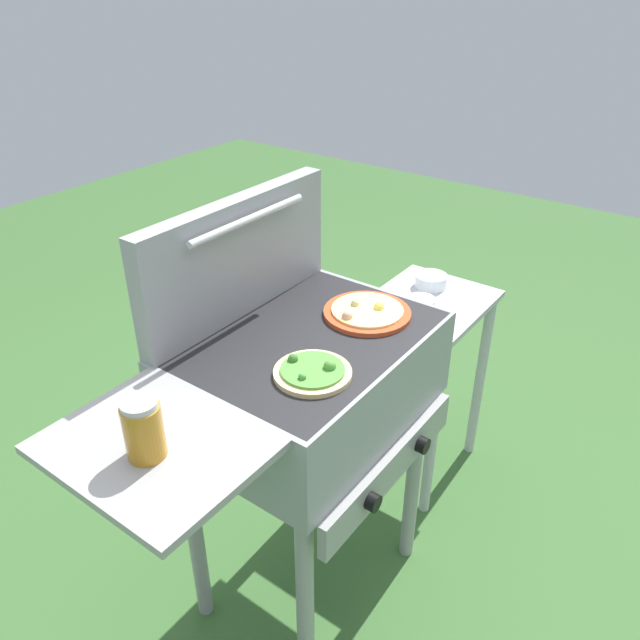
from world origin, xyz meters
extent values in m
plane|color=#38602D|center=(0.00, 0.00, 0.00)|extent=(8.00, 8.00, 0.00)
cube|color=gray|center=(0.00, 0.00, 0.78)|extent=(0.64, 0.48, 0.24)
cube|color=black|center=(0.00, 0.00, 0.90)|extent=(0.61, 0.46, 0.01)
cube|color=gray|center=(-0.48, 0.00, 0.89)|extent=(0.32, 0.41, 0.02)
cube|color=gray|center=(-0.48, 0.00, 0.78)|extent=(0.02, 0.02, 0.24)
cube|color=gray|center=(0.00, -0.25, 0.61)|extent=(0.58, 0.02, 0.10)
cylinder|color=black|center=(-0.12, -0.28, 0.61)|extent=(0.04, 0.02, 0.04)
cylinder|color=black|center=(0.12, -0.28, 0.61)|extent=(0.04, 0.02, 0.04)
cylinder|color=gray|center=(-0.27, -0.19, 0.33)|extent=(0.04, 0.04, 0.66)
cylinder|color=gray|center=(0.27, -0.19, 0.33)|extent=(0.04, 0.04, 0.66)
cylinder|color=gray|center=(-0.27, 0.19, 0.33)|extent=(0.04, 0.04, 0.66)
cylinder|color=gray|center=(0.27, 0.19, 0.33)|extent=(0.04, 0.04, 0.66)
cube|color=gray|center=(0.00, 0.21, 1.05)|extent=(0.63, 0.05, 0.30)
cylinder|color=#B7B7BC|center=(0.00, 0.17, 1.16)|extent=(0.38, 0.02, 0.02)
cylinder|color=#E0C17F|center=(-0.13, -0.11, 0.91)|extent=(0.17, 0.17, 0.01)
cylinder|color=#4C8C38|center=(-0.13, -0.11, 0.92)|extent=(0.14, 0.14, 0.01)
sphere|color=#4D9536|center=(-0.10, -0.14, 0.92)|extent=(0.03, 0.03, 0.03)
sphere|color=#4A983C|center=(-0.17, -0.11, 0.92)|extent=(0.02, 0.02, 0.02)
sphere|color=#3A772C|center=(-0.13, -0.05, 0.92)|extent=(0.02, 0.02, 0.02)
cylinder|color=#C64723|center=(0.17, -0.06, 0.91)|extent=(0.22, 0.22, 0.01)
cylinder|color=#EDD17A|center=(0.17, -0.06, 0.92)|extent=(0.18, 0.18, 0.01)
sphere|color=tan|center=(0.17, -0.02, 0.92)|extent=(0.02, 0.02, 0.02)
sphere|color=#DCA380|center=(0.10, -0.05, 0.92)|extent=(0.03, 0.03, 0.03)
sphere|color=#F2E05D|center=(0.19, -0.08, 0.92)|extent=(0.03, 0.03, 0.03)
cylinder|color=#B77A1E|center=(-0.51, -0.02, 0.95)|extent=(0.07, 0.07, 0.11)
cylinder|color=silver|center=(-0.51, -0.02, 1.02)|extent=(0.07, 0.07, 0.01)
cube|color=#B2B2B7|center=(0.66, 0.00, 0.70)|extent=(0.44, 0.36, 0.02)
cylinder|color=#B2B2B7|center=(0.47, -0.15, 0.34)|extent=(0.04, 0.04, 0.69)
cylinder|color=#B2B2B7|center=(0.85, -0.15, 0.34)|extent=(0.04, 0.04, 0.69)
cylinder|color=#B2B2B7|center=(0.47, 0.15, 0.34)|extent=(0.04, 0.04, 0.69)
cylinder|color=#B2B2B7|center=(0.85, 0.15, 0.34)|extent=(0.04, 0.04, 0.69)
cylinder|color=silver|center=(0.58, -0.01, 0.73)|extent=(0.09, 0.09, 0.04)
cylinder|color=beige|center=(0.58, -0.01, 0.72)|extent=(0.08, 0.08, 0.02)
cylinder|color=silver|center=(0.76, 0.04, 0.73)|extent=(0.11, 0.11, 0.04)
cylinder|color=#996B47|center=(0.76, 0.04, 0.72)|extent=(0.09, 0.09, 0.02)
camera|label=1|loc=(-1.01, -0.78, 1.68)|focal=34.73mm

